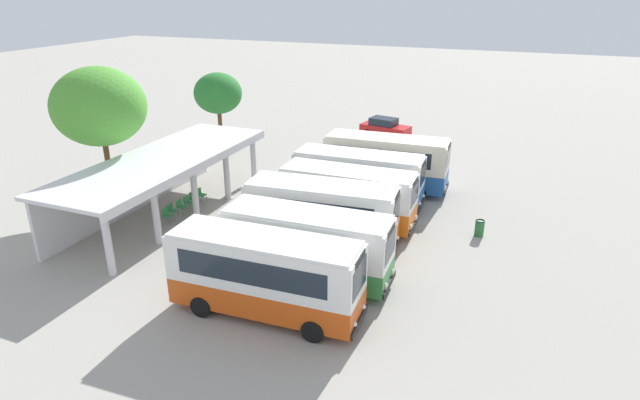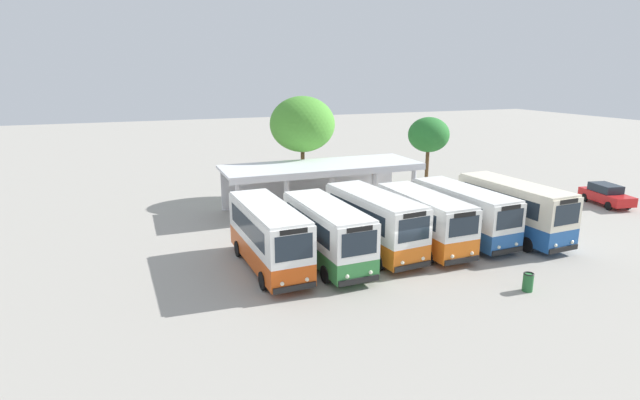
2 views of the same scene
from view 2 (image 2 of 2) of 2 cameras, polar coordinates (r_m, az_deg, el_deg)
name	(u,v)px [view 2 (image 2 of 2)]	position (r m, az deg, el deg)	size (l,w,h in m)	color
ground_plane	(403,269)	(26.37, 9.57, -7.89)	(180.00, 180.00, 0.00)	#A39E93
city_bus_nearest_orange	(268,234)	(25.51, -6.03, -4.00)	(2.53, 7.85, 3.44)	black
city_bus_second_in_row	(327,231)	(26.06, 0.79, -3.68)	(2.55, 7.60, 3.29)	black
city_bus_middle_cream	(374,221)	(27.76, 6.27, -2.43)	(2.96, 7.63, 3.45)	black
city_bus_fourth_amber	(423,218)	(29.08, 11.92, -2.11)	(2.47, 7.42, 3.23)	black
city_bus_fifth_blue	(463,211)	(31.13, 16.29, -1.29)	(2.63, 7.76, 3.22)	black
city_bus_far_end_green	(513,208)	(32.44, 21.52, -0.85)	(2.67, 7.91, 3.48)	black
parked_car_flank	(606,195)	(43.98, 30.32, 0.55)	(2.53, 4.46, 1.62)	black
terminal_canopy	(319,174)	(37.11, -0.11, 3.08)	(14.80, 5.02, 3.40)	silver
waiting_chair_end_by_column	(311,206)	(35.99, -1.01, -0.65)	(0.45, 0.45, 0.86)	slate
waiting_chair_second_from_end	(319,204)	(36.36, -0.10, -0.49)	(0.45, 0.45, 0.86)	slate
waiting_chair_middle_seat	(328,204)	(36.49, 0.95, -0.43)	(0.45, 0.45, 0.86)	slate
waiting_chair_fourth_seat	(337,203)	(36.72, 1.94, -0.34)	(0.45, 0.45, 0.86)	slate
waiting_chair_fifth_seat	(344,202)	(37.07, 2.83, -0.21)	(0.45, 0.45, 0.86)	slate
waiting_chair_far_end_seat	(353,201)	(37.27, 3.82, -0.14)	(0.45, 0.45, 0.86)	slate
roadside_tree_behind_canopy	(302,124)	(39.55, -2.07, 8.78)	(5.20, 5.20, 8.21)	brown
roadside_tree_east_of_canopy	(429,135)	(44.68, 12.52, 7.40)	(3.62, 3.62, 6.21)	brown
litter_bin_apron	(528,282)	(25.32, 23.02, -8.76)	(0.49, 0.49, 0.90)	#266633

